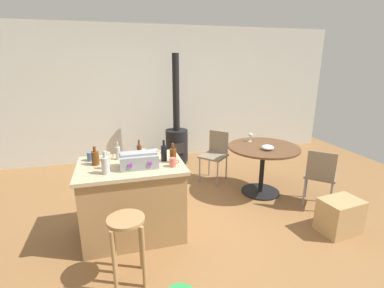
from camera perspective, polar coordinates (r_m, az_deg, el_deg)
ground_plane at (r=3.73m, az=-1.21°, el=-15.92°), size 8.80×8.80×0.00m
back_wall at (r=5.91m, az=-8.07°, el=10.08°), size 8.00×0.10×2.70m
kitchen_island at (r=3.40m, az=-11.99°, el=-11.01°), size 1.18×0.83×0.89m
wooden_stool at (r=2.72m, az=-13.17°, el=-17.75°), size 0.34×0.34×0.67m
dining_table at (r=4.41m, az=14.30°, el=-2.69°), size 1.07×1.07×0.76m
folding_chair_near at (r=4.80m, az=4.82°, el=-1.70°), size 0.57×0.57×0.85m
folding_chair_far at (r=4.27m, az=24.78°, el=-5.56°), size 0.57×0.57×0.85m
wood_stove at (r=5.56m, az=-3.15°, el=1.12°), size 0.44×0.45×2.15m
toolbox at (r=3.09m, az=-10.82°, el=-3.24°), size 0.41×0.25×0.17m
bottle_0 at (r=3.18m, az=-3.91°, el=-2.26°), size 0.08×0.08×0.23m
bottle_1 at (r=2.99m, az=-17.28°, el=-4.12°), size 0.08×0.08×0.24m
bottle_2 at (r=3.33m, az=-10.72°, el=-1.57°), size 0.06×0.06×0.24m
bottle_3 at (r=3.28m, az=-19.20°, el=-2.67°), size 0.08×0.08×0.21m
bottle_4 at (r=3.24m, az=-5.76°, el=-1.79°), size 0.07×0.07×0.25m
bottle_5 at (r=3.12m, az=-16.98°, el=-3.57°), size 0.06×0.06×0.20m
bottle_6 at (r=3.39m, az=-14.94°, el=-1.73°), size 0.06×0.06×0.21m
cup_0 at (r=3.45m, az=-19.98°, el=-2.39°), size 0.12×0.08×0.10m
cup_1 at (r=3.38m, az=-7.53°, el=-1.88°), size 0.11×0.08×0.10m
cup_2 at (r=3.46m, az=-9.88°, el=-1.73°), size 0.11×0.07×0.08m
cup_3 at (r=3.07m, az=-3.92°, el=-3.75°), size 0.11×0.07×0.10m
cup_4 at (r=3.40m, az=-17.03°, el=-2.45°), size 0.13×0.09×0.09m
wine_glass at (r=4.55m, az=11.88°, el=1.81°), size 0.07×0.07×0.14m
serving_bowl at (r=4.20m, az=15.22°, el=-0.67°), size 0.18×0.18×0.07m
cardboard_box at (r=3.90m, az=27.99°, el=-12.85°), size 0.51×0.39×0.42m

